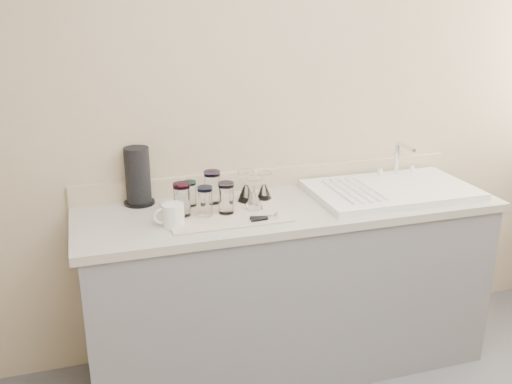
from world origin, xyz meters
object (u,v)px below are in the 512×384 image
object	(u,v)px
goblet_back_left	(246,191)
goblet_front_left	(254,198)
tumbler_magenta	(182,199)
paper_towel_roll	(138,177)
goblet_back_right	(264,190)
can_opener	(264,218)
tumbler_cyan	(190,193)
tumbler_lavender	(226,198)
tumbler_blue	(205,201)
white_mug	(172,215)
sink_unit	(391,190)
tumbler_purple	(212,187)

from	to	relation	value
goblet_back_left	goblet_front_left	world-z (taller)	goblet_front_left
tumbler_magenta	paper_towel_roll	distance (m)	0.30
goblet_back_right	can_opener	xyz separation A→B (m)	(-0.09, -0.27, -0.04)
goblet_front_left	can_opener	bearing A→B (deg)	-88.78
goblet_back_left	goblet_back_right	distance (m)	0.10
goblet_back_left	goblet_back_right	bearing A→B (deg)	4.68
can_opener	tumbler_cyan	bearing A→B (deg)	135.45
tumbler_lavender	tumbler_cyan	bearing A→B (deg)	133.88
goblet_back_left	paper_towel_roll	world-z (taller)	paper_towel_roll
tumbler_blue	goblet_front_left	distance (m)	0.24
goblet_front_left	white_mug	xyz separation A→B (m)	(-0.40, -0.08, -0.01)
sink_unit	tumbler_magenta	xyz separation A→B (m)	(-1.08, -0.01, 0.07)
tumbler_purple	can_opener	bearing A→B (deg)	-59.00
tumbler_magenta	sink_unit	bearing A→B (deg)	0.63
goblet_back_right	paper_towel_roll	world-z (taller)	paper_towel_roll
tumbler_purple	tumbler_lavender	bearing A→B (deg)	-79.17
tumbler_magenta	tumbler_lavender	xyz separation A→B (m)	(0.20, -0.03, -0.00)
tumbler_magenta	paper_towel_roll	bearing A→B (deg)	125.14
tumbler_cyan	tumbler_magenta	world-z (taller)	tumbler_magenta
tumbler_magenta	goblet_front_left	xyz separation A→B (m)	(0.34, -0.01, -0.03)
tumbler_blue	can_opener	xyz separation A→B (m)	(0.24, -0.13, -0.06)
tumbler_purple	tumbler_lavender	xyz separation A→B (m)	(0.03, -0.15, -0.01)
tumbler_blue	tumbler_magenta	bearing A→B (deg)	164.35
goblet_front_left	tumbler_purple	bearing A→B (deg)	141.19
sink_unit	goblet_back_right	world-z (taller)	sink_unit
white_mug	tumbler_magenta	bearing A→B (deg)	55.56
tumbler_purple	goblet_back_right	xyz separation A→B (m)	(0.26, -0.02, -0.03)
tumbler_lavender	goblet_back_right	bearing A→B (deg)	30.94
tumbler_lavender	goblet_front_left	bearing A→B (deg)	7.33
can_opener	white_mug	size ratio (longest dim) A/B	0.93
sink_unit	white_mug	bearing A→B (deg)	-175.02
tumbler_blue	white_mug	distance (m)	0.17
sink_unit	can_opener	size ratio (longest dim) A/B	6.38
white_mug	goblet_front_left	bearing A→B (deg)	10.99
tumbler_purple	tumbler_blue	xyz separation A→B (m)	(-0.07, -0.15, -0.01)
goblet_back_right	tumbler_lavender	bearing A→B (deg)	-149.06
sink_unit	tumbler_purple	bearing A→B (deg)	172.95
paper_towel_roll	goblet_back_left	bearing A→B (deg)	-15.52
tumbler_cyan	sink_unit	bearing A→B (deg)	-5.89
tumbler_blue	can_opener	bearing A→B (deg)	-28.78
tumbler_purple	goblet_back_left	bearing A→B (deg)	-8.61
goblet_back_left	paper_towel_roll	xyz separation A→B (m)	(-0.50, 0.14, 0.08)
tumbler_cyan	tumbler_lavender	bearing A→B (deg)	-46.12
tumbler_cyan	tumbler_lavender	distance (m)	0.20
tumbler_lavender	can_opener	size ratio (longest dim) A/B	1.14
tumbler_purple	tumbler_magenta	world-z (taller)	tumbler_purple
tumbler_magenta	goblet_back_right	xyz separation A→B (m)	(0.43, 0.11, -0.03)
goblet_front_left	goblet_back_left	bearing A→B (deg)	93.18
tumbler_blue	goblet_back_right	size ratio (longest dim) A/B	1.01
sink_unit	tumbler_blue	bearing A→B (deg)	-177.66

